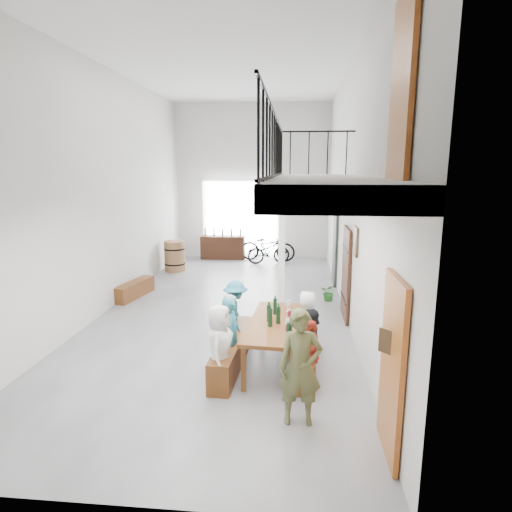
# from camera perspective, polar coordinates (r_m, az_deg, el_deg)

# --- Properties ---
(floor) EXTENTS (12.00, 12.00, 0.00)m
(floor) POSITION_cam_1_polar(r_m,az_deg,el_deg) (10.14, -3.98, -7.09)
(floor) COLOR slate
(floor) RESTS_ON ground
(room_walls) EXTENTS (12.00, 12.00, 12.00)m
(room_walls) POSITION_cam_1_polar(r_m,az_deg,el_deg) (9.61, -4.29, 13.41)
(room_walls) COLOR silver
(room_walls) RESTS_ON ground
(gateway_portal) EXTENTS (2.80, 0.08, 2.80)m
(gateway_portal) POSITION_cam_1_polar(r_m,az_deg,el_deg) (15.65, -1.98, 4.84)
(gateway_portal) COLOR white
(gateway_portal) RESTS_ON ground
(right_wall_decor) EXTENTS (0.07, 8.28, 5.07)m
(right_wall_decor) POSITION_cam_1_polar(r_m,az_deg,el_deg) (7.83, 13.39, 0.20)
(right_wall_decor) COLOR #A6581D
(right_wall_decor) RESTS_ON ground
(balcony) EXTENTS (1.52, 5.62, 4.00)m
(balcony) POSITION_cam_1_polar(r_m,az_deg,el_deg) (6.36, 8.93, 8.89)
(balcony) COLOR white
(balcony) RESTS_ON ground
(tasting_table) EXTENTS (0.99, 2.10, 0.79)m
(tasting_table) POSITION_cam_1_polar(r_m,az_deg,el_deg) (7.11, 2.56, -9.34)
(tasting_table) COLOR brown
(tasting_table) RESTS_ON ground
(bench_inner) EXTENTS (0.46, 2.16, 0.49)m
(bench_inner) POSITION_cam_1_polar(r_m,az_deg,el_deg) (7.33, -3.18, -12.60)
(bench_inner) COLOR brown
(bench_inner) RESTS_ON ground
(bench_wall) EXTENTS (0.36, 2.08, 0.48)m
(bench_wall) POSITION_cam_1_polar(r_m,az_deg,el_deg) (7.35, 6.88, -12.67)
(bench_wall) COLOR brown
(bench_wall) RESTS_ON ground
(tableware) EXTENTS (0.41, 1.33, 0.35)m
(tableware) POSITION_cam_1_polar(r_m,az_deg,el_deg) (7.01, 3.00, -7.65)
(tableware) COLOR black
(tableware) RESTS_ON tasting_table
(side_bench) EXTENTS (0.60, 1.48, 0.41)m
(side_bench) POSITION_cam_1_polar(r_m,az_deg,el_deg) (11.43, -15.88, -4.29)
(side_bench) COLOR brown
(side_bench) RESTS_ON ground
(oak_barrel) EXTENTS (0.66, 0.66, 0.97)m
(oak_barrel) POSITION_cam_1_polar(r_m,az_deg,el_deg) (13.95, -10.79, -0.01)
(oak_barrel) COLOR brown
(oak_barrel) RESTS_ON ground
(serving_counter) EXTENTS (1.60, 0.48, 0.84)m
(serving_counter) POSITION_cam_1_polar(r_m,az_deg,el_deg) (15.61, -4.44, 1.15)
(serving_counter) COLOR #3E2010
(serving_counter) RESTS_ON ground
(counter_bottles) EXTENTS (1.35, 0.16, 0.28)m
(counter_bottles) POSITION_cam_1_polar(r_m,az_deg,el_deg) (15.53, -4.47, 3.19)
(counter_bottles) COLOR black
(counter_bottles) RESTS_ON serving_counter
(guest_left_a) EXTENTS (0.45, 0.66, 1.30)m
(guest_left_a) POSITION_cam_1_polar(r_m,az_deg,el_deg) (6.51, -4.87, -11.97)
(guest_left_a) COLOR white
(guest_left_a) RESTS_ON ground
(guest_left_b) EXTENTS (0.33, 0.47, 1.25)m
(guest_left_b) POSITION_cam_1_polar(r_m,az_deg,el_deg) (7.00, -3.31, -10.44)
(guest_left_b) COLOR teal
(guest_left_b) RESTS_ON ground
(guest_left_c) EXTENTS (0.46, 0.57, 1.10)m
(guest_left_c) POSITION_cam_1_polar(r_m,az_deg,el_deg) (7.64, -3.41, -9.09)
(guest_left_c) COLOR white
(guest_left_c) RESTS_ON ground
(guest_left_d) EXTENTS (0.57, 0.85, 1.23)m
(guest_left_d) POSITION_cam_1_polar(r_m,az_deg,el_deg) (8.00, -2.71, -7.62)
(guest_left_d) COLOR teal
(guest_left_d) RESTS_ON ground
(guest_right_a) EXTENTS (0.27, 0.63, 1.07)m
(guest_right_a) POSITION_cam_1_polar(r_m,az_deg,el_deg) (6.58, 7.30, -12.85)
(guest_right_a) COLOR #B2311E
(guest_right_a) RESTS_ON ground
(guest_right_b) EXTENTS (0.49, 0.99, 1.02)m
(guest_right_b) POSITION_cam_1_polar(r_m,az_deg,el_deg) (7.22, 7.24, -10.79)
(guest_right_b) COLOR black
(guest_right_b) RESTS_ON ground
(guest_right_c) EXTENTS (0.55, 0.65, 1.13)m
(guest_right_c) POSITION_cam_1_polar(r_m,az_deg,el_deg) (7.75, 6.83, -8.73)
(guest_right_c) COLOR white
(guest_right_c) RESTS_ON ground
(host_standing) EXTENTS (0.58, 0.40, 1.53)m
(host_standing) POSITION_cam_1_polar(r_m,az_deg,el_deg) (5.65, 5.92, -14.54)
(host_standing) COLOR brown
(host_standing) RESTS_ON ground
(potted_plant) EXTENTS (0.50, 0.48, 0.44)m
(potted_plant) POSITION_cam_1_polar(r_m,az_deg,el_deg) (10.82, 9.73, -4.80)
(potted_plant) COLOR #174D16
(potted_plant) RESTS_ON ground
(bicycle_near) EXTENTS (2.03, 0.91, 1.03)m
(bicycle_near) POSITION_cam_1_polar(r_m,az_deg,el_deg) (15.22, 1.57, 1.28)
(bicycle_near) COLOR black
(bicycle_near) RESTS_ON ground
(bicycle_far) EXTENTS (1.54, 0.82, 0.89)m
(bicycle_far) POSITION_cam_1_polar(r_m,az_deg,el_deg) (14.75, 1.72, 0.66)
(bicycle_far) COLOR black
(bicycle_far) RESTS_ON ground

